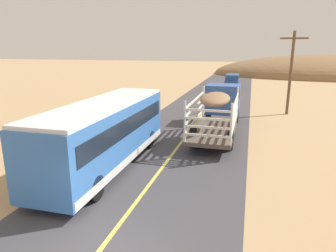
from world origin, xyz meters
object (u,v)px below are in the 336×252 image
object	(u,v)px
bus	(106,132)
car_far	(232,80)
livestock_truck	(220,104)
power_pole_mid	(291,70)

from	to	relation	value
bus	car_far	world-z (taller)	bus
bus	livestock_truck	bearing A→B (deg)	62.33
livestock_truck	bus	world-z (taller)	bus
car_far	power_pole_mid	size ratio (longest dim) A/B	0.66
car_far	power_pole_mid	bearing A→B (deg)	-70.88
livestock_truck	car_far	world-z (taller)	livestock_truck
livestock_truck	power_pole_mid	size ratio (longest dim) A/B	1.38
livestock_truck	bus	size ratio (longest dim) A/B	0.97
bus	car_far	distance (m)	32.17
livestock_truck	bus	xyz separation A→B (m)	(-4.57, -8.71, -0.04)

